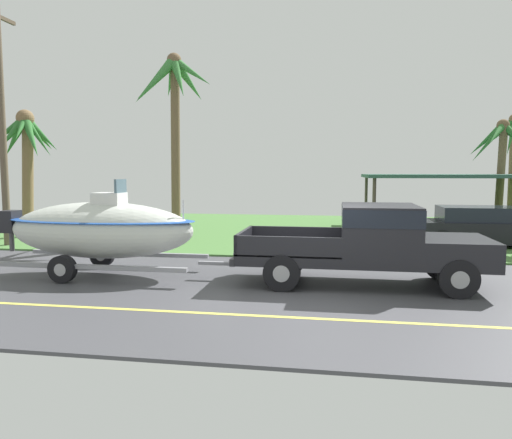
# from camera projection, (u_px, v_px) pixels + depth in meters

# --- Properties ---
(ground) EXTENTS (36.00, 22.00, 0.11)m
(ground) POSITION_uv_depth(u_px,v_px,m) (321.00, 239.00, 18.46)
(ground) COLOR #424247
(pickup_truck_towing) EXTENTS (5.72, 2.07, 1.82)m
(pickup_truck_towing) POSITION_uv_depth(u_px,v_px,m) (377.00, 241.00, 10.84)
(pickup_truck_towing) COLOR black
(pickup_truck_towing) RESTS_ON ground
(boat_on_trailer) EXTENTS (6.04, 2.15, 2.38)m
(boat_on_trailer) POSITION_uv_depth(u_px,v_px,m) (101.00, 230.00, 11.92)
(boat_on_trailer) COLOR gray
(boat_on_trailer) RESTS_ON ground
(parked_sedan_near) EXTENTS (4.66, 1.88, 1.38)m
(parked_sedan_near) POSITION_uv_depth(u_px,v_px,m) (484.00, 227.00, 16.52)
(parked_sedan_near) COLOR black
(parked_sedan_near) RESTS_ON ground
(carport_awning) EXTENTS (7.50, 5.67, 2.46)m
(carport_awning) POSITION_uv_depth(u_px,v_px,m) (454.00, 177.00, 20.67)
(carport_awning) COLOR #4C4238
(carport_awning) RESTS_ON ground
(palm_tree_near_right) EXTENTS (3.14, 3.01, 6.84)m
(palm_tree_near_right) POSITION_uv_depth(u_px,v_px,m) (173.00, 98.00, 17.52)
(palm_tree_near_right) COLOR brown
(palm_tree_near_right) RESTS_ON ground
(palm_tree_far_left) EXTENTS (2.91, 2.61, 4.95)m
(palm_tree_far_left) POSITION_uv_depth(u_px,v_px,m) (26.00, 145.00, 18.59)
(palm_tree_far_left) COLOR brown
(palm_tree_far_left) RESTS_ON ground
(palm_tree_far_right) EXTENTS (2.50, 3.11, 4.87)m
(palm_tree_far_right) POSITION_uv_depth(u_px,v_px,m) (501.00, 148.00, 21.10)
(palm_tree_far_right) COLOR brown
(palm_tree_far_right) RESTS_ON ground
(utility_pole) EXTENTS (0.24, 1.80, 8.29)m
(utility_pole) POSITION_uv_depth(u_px,v_px,m) (2.00, 120.00, 16.21)
(utility_pole) COLOR brown
(utility_pole) RESTS_ON ground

